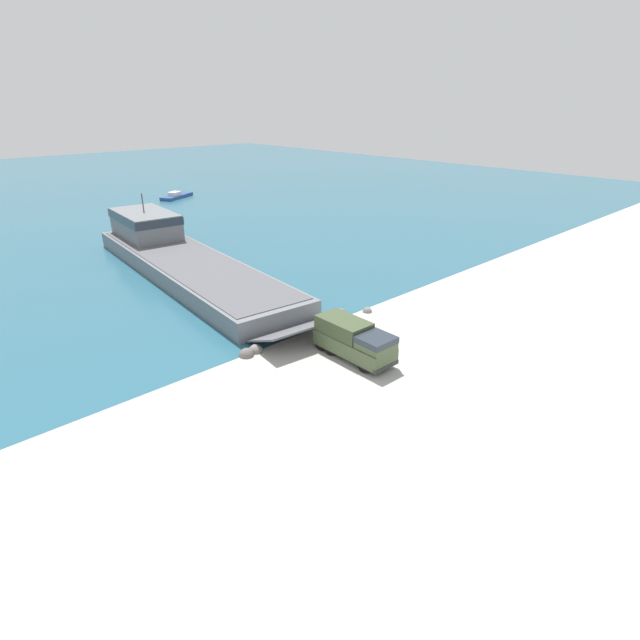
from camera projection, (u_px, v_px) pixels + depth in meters
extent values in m
plane|color=#B7B5AD|center=(377.00, 355.00, 40.37)|extent=(240.00, 240.00, 0.00)
cube|color=#285B70|center=(30.00, 198.00, 105.57)|extent=(240.00, 180.00, 0.01)
cube|color=slate|center=(190.00, 268.00, 58.28)|extent=(12.46, 39.76, 1.96)
cube|color=#56565B|center=(189.00, 259.00, 57.87)|extent=(11.62, 38.14, 0.08)
cube|color=slate|center=(146.00, 224.00, 67.07)|extent=(7.16, 11.49, 3.36)
cube|color=#28333D|center=(145.00, 217.00, 66.66)|extent=(7.34, 11.61, 1.01)
cylinder|color=#3F3F42|center=(143.00, 203.00, 65.91)|extent=(0.16, 0.16, 2.40)
cube|color=#56565B|center=(296.00, 329.00, 42.44)|extent=(7.85, 5.19, 1.96)
cube|color=#475638|center=(354.00, 346.00, 39.65)|extent=(2.74, 7.06, 1.26)
cube|color=#475638|center=(376.00, 343.00, 37.62)|extent=(2.48, 2.43, 0.99)
cube|color=#28333D|center=(376.00, 340.00, 37.52)|extent=(2.56, 2.46, 0.50)
cube|color=#3C492E|center=(344.00, 327.00, 39.95)|extent=(2.58, 4.47, 1.28)
cube|color=#2D2D2D|center=(386.00, 367.00, 37.51)|extent=(2.64, 0.30, 0.32)
cylinder|color=black|center=(383.00, 356.00, 38.99)|extent=(0.41, 1.27, 1.26)
cylinder|color=black|center=(364.00, 365.00, 37.68)|extent=(0.41, 1.27, 1.26)
cylinder|color=black|center=(349.00, 340.00, 41.58)|extent=(0.41, 1.27, 1.26)
cylinder|color=black|center=(330.00, 347.00, 40.27)|extent=(0.41, 1.27, 1.26)
cylinder|color=black|center=(340.00, 335.00, 42.33)|extent=(0.41, 1.27, 1.26)
cylinder|color=black|center=(321.00, 343.00, 41.02)|extent=(0.41, 1.27, 1.26)
cylinder|color=#566042|center=(371.00, 342.00, 41.65)|extent=(0.14, 0.14, 0.88)
cylinder|color=#566042|center=(372.00, 341.00, 41.78)|extent=(0.14, 0.14, 0.88)
cube|color=#566042|center=(371.00, 333.00, 41.39)|extent=(0.47, 0.31, 0.70)
sphere|color=tan|center=(372.00, 328.00, 41.20)|extent=(0.24, 0.24, 0.24)
cube|color=navy|center=(177.00, 196.00, 105.19)|extent=(8.54, 6.12, 0.66)
cube|color=silver|center=(175.00, 194.00, 104.37)|extent=(3.05, 2.77, 0.72)
cube|color=#475638|center=(384.00, 350.00, 40.31)|extent=(1.09, 1.20, 0.84)
sphere|color=gray|center=(256.00, 351.00, 41.03)|extent=(1.19, 1.19, 1.19)
sphere|color=#66605B|center=(341.00, 314.00, 48.18)|extent=(1.14, 1.14, 1.14)
sphere|color=gray|center=(367.00, 312.00, 48.68)|extent=(0.94, 0.94, 0.94)
sphere|color=#66605B|center=(247.00, 356.00, 40.32)|extent=(1.25, 1.25, 1.25)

